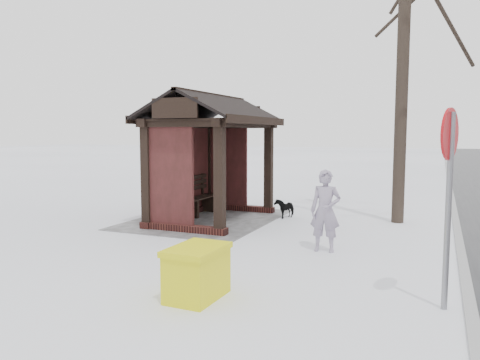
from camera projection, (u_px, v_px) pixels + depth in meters
name	position (u px, v px, depth m)	size (l,w,h in m)	color
ground	(213.00, 220.00, 11.53)	(120.00, 120.00, 0.00)	white
kerb	(459.00, 240.00, 9.37)	(120.00, 0.15, 0.06)	gray
trampled_patch	(206.00, 219.00, 11.61)	(4.20, 3.20, 0.02)	gray
bus_shelter	(207.00, 132.00, 11.38)	(3.60, 2.40, 3.09)	#351513
pedestrian	(325.00, 211.00, 8.42)	(0.54, 0.36, 1.49)	gray
dog	(285.00, 208.00, 11.86)	(0.27, 0.59, 0.50)	black
grit_bin	(197.00, 272.00, 6.06)	(0.91, 0.63, 0.68)	#D6D30C
road_sign	(449.00, 166.00, 5.55)	(0.61, 0.21, 2.44)	slate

